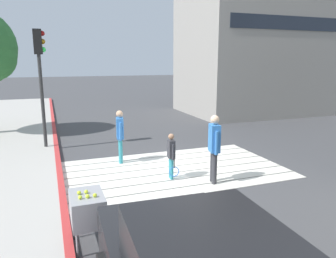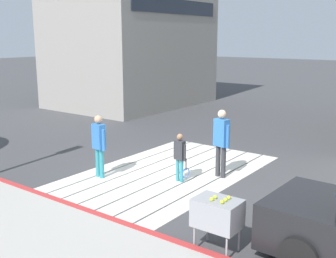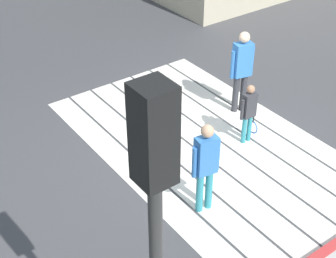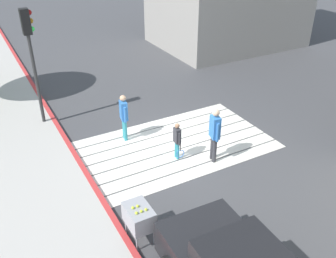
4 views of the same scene
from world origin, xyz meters
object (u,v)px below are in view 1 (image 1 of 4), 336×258
(traffic_light_corner, at_px, (40,65))
(pedestrian_adult_trailing, at_px, (214,144))
(tennis_ball_cart, at_px, (87,208))
(pedestrian_adult_lead, at_px, (120,133))
(pedestrian_child_with_racket, at_px, (171,154))

(traffic_light_corner, bearing_deg, pedestrian_adult_trailing, -50.61)
(tennis_ball_cart, xyz_separation_m, pedestrian_adult_lead, (1.53, 4.45, 0.28))
(tennis_ball_cart, height_order, pedestrian_child_with_racket, pedestrian_child_with_racket)
(tennis_ball_cart, bearing_deg, pedestrian_child_with_racket, 45.31)
(pedestrian_adult_trailing, bearing_deg, pedestrian_adult_lead, 127.08)
(tennis_ball_cart, bearing_deg, pedestrian_adult_trailing, 28.64)
(tennis_ball_cart, relative_size, pedestrian_child_with_racket, 0.80)
(pedestrian_adult_lead, distance_m, pedestrian_child_with_racket, 2.16)
(traffic_light_corner, xyz_separation_m, pedestrian_child_with_racket, (3.20, -4.39, -2.32))
(traffic_light_corner, height_order, pedestrian_child_with_racket, traffic_light_corner)
(tennis_ball_cart, xyz_separation_m, pedestrian_child_with_racket, (2.52, 2.55, 0.02))
(tennis_ball_cart, height_order, pedestrian_adult_trailing, pedestrian_adult_trailing)
(pedestrian_child_with_racket, bearing_deg, traffic_light_corner, 126.10)
(tennis_ball_cart, height_order, pedestrian_adult_lead, pedestrian_adult_lead)
(traffic_light_corner, height_order, pedestrian_adult_trailing, traffic_light_corner)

